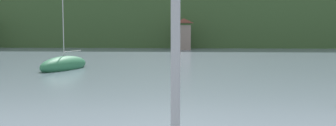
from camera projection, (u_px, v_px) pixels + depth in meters
The scene contains 3 objects.
wooded_hillside at pixel (250, 22), 131.03m from camera, with size 352.00×72.77×31.34m.
shore_building_central at pixel (184, 34), 86.37m from camera, with size 3.24×5.61×6.92m.
sailboat_far_6 at pixel (64, 65), 42.98m from camera, with size 4.57×8.33×9.16m.
Camera 1 is at (1.64, 20.74, 4.40)m, focal length 41.39 mm.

